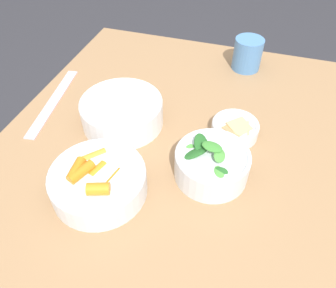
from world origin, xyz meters
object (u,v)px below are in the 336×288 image
at_px(bowl_greens, 212,163).
at_px(bowl_cookies, 235,128).
at_px(bowl_beans_hotdog, 122,113).
at_px(bowl_carrots, 98,181).
at_px(ruler, 54,101).
at_px(cup, 247,54).

relative_size(bowl_greens, bowl_cookies, 1.40).
relative_size(bowl_greens, bowl_beans_hotdog, 0.78).
height_order(bowl_carrots, bowl_greens, bowl_greens).
xyz_separation_m(bowl_cookies, ruler, (-0.02, 0.49, -0.02)).
bearing_deg(bowl_greens, bowl_cookies, -11.48).
bearing_deg(cup, bowl_cookies, -177.00).
xyz_separation_m(bowl_cookies, cup, (0.31, 0.02, 0.03)).
height_order(bowl_beans_hotdog, cup, cup).
height_order(bowl_carrots, ruler, bowl_carrots).
bearing_deg(ruler, bowl_cookies, -88.04).
bearing_deg(bowl_cookies, cup, 3.00).
bearing_deg(bowl_carrots, bowl_beans_hotdog, 10.10).
height_order(ruler, cup, cup).
xyz_separation_m(ruler, cup, (0.32, -0.47, 0.05)).
bearing_deg(bowl_beans_hotdog, cup, -36.39).
distance_m(bowl_greens, cup, 0.45).
bearing_deg(bowl_greens, bowl_carrots, 117.97).
bearing_deg(bowl_carrots, bowl_cookies, -43.29).
bearing_deg(bowl_greens, ruler, 74.95).
xyz_separation_m(bowl_carrots, ruler, (0.23, 0.25, -0.03)).
height_order(bowl_beans_hotdog, bowl_cookies, bowl_beans_hotdog).
distance_m(bowl_beans_hotdog, cup, 0.43).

